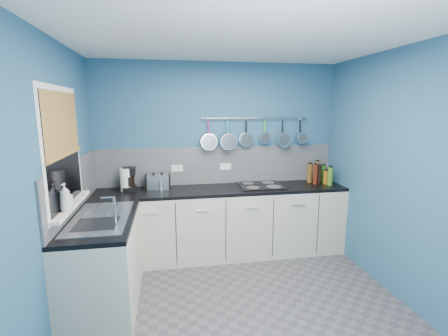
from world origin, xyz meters
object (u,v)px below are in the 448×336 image
object	(u,v)px
soap_bottle_b	(68,199)
coffee_maker	(129,179)
soap_bottle_a	(65,197)
canister	(161,185)
toaster	(158,181)
hob	(261,185)
paper_towel	(125,180)

from	to	relation	value
soap_bottle_b	coffee_maker	distance (m)	1.20
soap_bottle_a	canister	bearing A→B (deg)	57.29
canister	soap_bottle_a	bearing A→B (deg)	-122.71
soap_bottle_a	soap_bottle_b	xyz separation A→B (m)	(0.00, 0.07, -0.03)
toaster	canister	xyz separation A→B (m)	(0.04, -0.05, -0.03)
soap_bottle_b	canister	bearing A→B (deg)	55.65
soap_bottle_a	hob	size ratio (longest dim) A/B	0.42
paper_towel	hob	size ratio (longest dim) A/B	0.50
coffee_maker	hob	distance (m)	1.68
soap_bottle_a	paper_towel	xyz separation A→B (m)	(0.34, 1.18, -0.13)
coffee_maker	canister	distance (m)	0.39
toaster	canister	world-z (taller)	toaster
soap_bottle_b	canister	world-z (taller)	soap_bottle_b
coffee_maker	canister	bearing A→B (deg)	-6.32
toaster	hob	world-z (taller)	toaster
soap_bottle_a	soap_bottle_b	size ratio (longest dim) A/B	1.39
soap_bottle_a	paper_towel	bearing A→B (deg)	73.96
paper_towel	canister	world-z (taller)	paper_towel
soap_bottle_a	toaster	xyz separation A→B (m)	(0.73, 1.24, -0.18)
soap_bottle_a	paper_towel	world-z (taller)	soap_bottle_a
toaster	coffee_maker	bearing A→B (deg)	-168.70
canister	hob	bearing A→B (deg)	-1.76
soap_bottle_a	coffee_maker	xyz separation A→B (m)	(0.38, 1.21, -0.13)
soap_bottle_a	toaster	bearing A→B (deg)	59.56
coffee_maker	toaster	bearing A→B (deg)	1.63
soap_bottle_a	soap_bottle_b	distance (m)	0.08
soap_bottle_b	toaster	xyz separation A→B (m)	(0.73, 1.17, -0.14)
soap_bottle_b	toaster	world-z (taller)	soap_bottle_b
soap_bottle_b	toaster	distance (m)	1.38
coffee_maker	soap_bottle_b	bearing A→B (deg)	-112.43
toaster	soap_bottle_b	bearing A→B (deg)	-116.01
paper_towel	toaster	world-z (taller)	paper_towel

